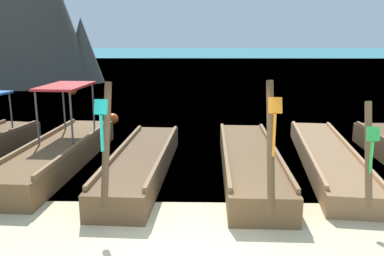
% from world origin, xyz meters
% --- Properties ---
extents(sea_water, '(120.00, 120.00, 0.00)m').
position_xyz_m(sea_water, '(0.00, 62.34, 0.00)').
color(sea_water, teal).
rests_on(sea_water, ground).
extents(longtail_boat_red_ribbon, '(1.59, 6.28, 2.56)m').
position_xyz_m(longtail_boat_red_ribbon, '(-3.47, 4.66, 0.36)').
color(longtail_boat_red_ribbon, brown).
rests_on(longtail_boat_red_ribbon, ground).
extents(longtail_boat_turquoise_ribbon, '(1.46, 6.13, 2.58)m').
position_xyz_m(longtail_boat_turquoise_ribbon, '(-1.22, 4.03, 0.30)').
color(longtail_boat_turquoise_ribbon, brown).
rests_on(longtail_boat_turquoise_ribbon, ground).
extents(longtail_boat_orange_ribbon, '(1.44, 6.65, 2.62)m').
position_xyz_m(longtail_boat_orange_ribbon, '(1.42, 4.12, 0.30)').
color(longtail_boat_orange_ribbon, brown).
rests_on(longtail_boat_orange_ribbon, ground).
extents(longtail_boat_green_ribbon, '(1.96, 7.11, 2.22)m').
position_xyz_m(longtail_boat_green_ribbon, '(3.51, 4.77, 0.25)').
color(longtail_boat_green_ribbon, olive).
rests_on(longtail_boat_green_ribbon, ground).
extents(mooring_buoy_near, '(0.43, 0.43, 0.43)m').
position_xyz_m(mooring_buoy_near, '(-3.16, 9.79, 0.22)').
color(mooring_buoy_near, '#EA5119').
rests_on(mooring_buoy_near, sea_water).
extents(mooring_buoy_far, '(0.53, 0.53, 0.53)m').
position_xyz_m(mooring_buoy_far, '(-7.19, 17.64, 0.27)').
color(mooring_buoy_far, '#EA5119').
rests_on(mooring_buoy_far, sea_water).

